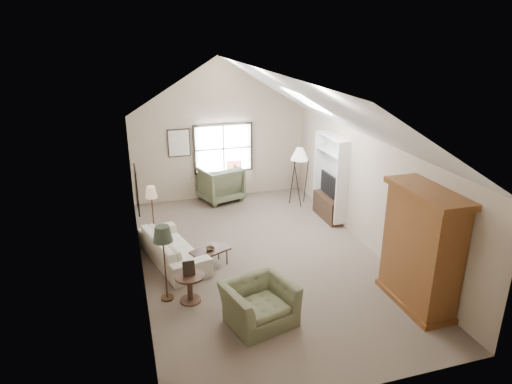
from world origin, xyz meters
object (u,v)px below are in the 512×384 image
object	(u,v)px
armoire	(421,249)
side_chair	(235,181)
coffee_table	(211,258)
sofa	(173,248)
armchair_near	(259,303)
side_table	(190,288)
armchair_far	(220,183)

from	to	relation	value
armoire	side_chair	xyz separation A→B (m)	(-1.81, 6.10, -0.56)
armoire	coffee_table	distance (m)	4.16
sofa	armchair_near	xyz separation A→B (m)	(1.13, -2.56, 0.05)
armchair_near	side_table	world-z (taller)	armchair_near
sofa	side_table	world-z (taller)	sofa
sofa	armchair_far	size ratio (longest dim) A/B	1.94
sofa	armchair_near	size ratio (longest dim) A/B	1.93
armchair_near	armchair_far	xyz separation A→B (m)	(0.61, 5.82, 0.14)
side_chair	armchair_near	bearing A→B (deg)	-95.07
armchair_far	side_table	size ratio (longest dim) A/B	2.06
armchair_near	side_chair	xyz separation A→B (m)	(1.07, 5.82, 0.18)
side_table	side_chair	world-z (taller)	side_chair
armchair_far	side_table	xyz separation A→B (m)	(-1.64, -4.86, -0.24)
side_table	sofa	bearing A→B (deg)	93.58
armoire	armchair_far	xyz separation A→B (m)	(-2.27, 6.10, -0.59)
armchair_far	armchair_near	bearing A→B (deg)	66.24
armoire	coffee_table	size ratio (longest dim) A/B	2.83
armchair_near	side_table	xyz separation A→B (m)	(-1.03, 0.96, -0.09)
side_chair	sofa	bearing A→B (deg)	-118.62
coffee_table	side_chair	world-z (taller)	side_chair
armchair_near	side_chair	size ratio (longest dim) A/B	1.04
armoire	armchair_near	distance (m)	2.99
side_table	side_chair	distance (m)	5.31
armchair_near	coffee_table	size ratio (longest dim) A/B	1.43
armoire	armchair_far	size ratio (longest dim) A/B	1.98
coffee_table	side_table	world-z (taller)	side_table
armoire	side_chair	size ratio (longest dim) A/B	2.05
coffee_table	side_chair	size ratio (longest dim) A/B	0.72
armoire	armchair_near	xyz separation A→B (m)	(-2.88, 0.28, -0.74)
sofa	coffee_table	size ratio (longest dim) A/B	2.77
sofa	armchair_near	distance (m)	2.80
armoire	side_table	world-z (taller)	armoire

